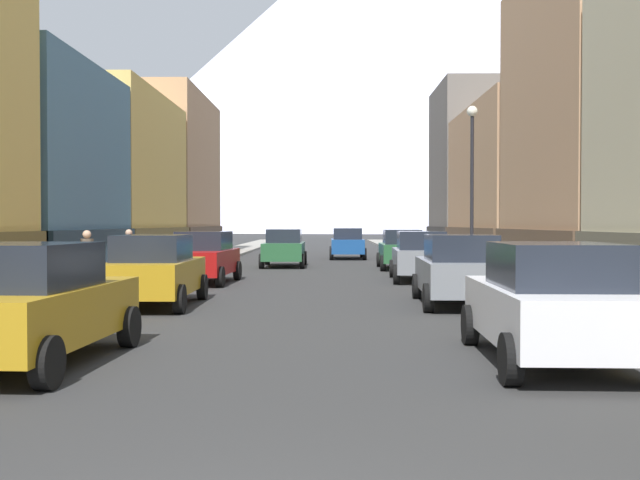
{
  "coord_description": "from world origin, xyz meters",
  "views": [
    {
      "loc": [
        0.53,
        -4.28,
        2.07
      ],
      "look_at": [
        -0.02,
        42.93,
        1.02
      ],
      "focal_mm": 42.91,
      "sensor_mm": 36.0,
      "label": 1
    }
  ],
  "objects_px": {
    "car_driving_0": "(347,243)",
    "pedestrian_0": "(87,263)",
    "car_left_0": "(30,304)",
    "pedestrian_1": "(129,256)",
    "car_left_2": "(203,257)",
    "potted_plant_0": "(583,286)",
    "car_left_1": "(154,270)",
    "streetlamp_right": "(472,166)",
    "car_right_3": "(401,249)",
    "car_right_1": "(459,270)",
    "car_right_0": "(551,303)",
    "car_right_2": "(420,256)",
    "car_driving_1": "(284,248)"
  },
  "relations": [
    {
      "from": "car_driving_0",
      "to": "pedestrian_0",
      "type": "height_order",
      "value": "pedestrian_0"
    },
    {
      "from": "car_right_1",
      "to": "pedestrian_1",
      "type": "relative_size",
      "value": 2.61
    },
    {
      "from": "car_left_2",
      "to": "car_driving_0",
      "type": "relative_size",
      "value": 1.02
    },
    {
      "from": "car_driving_0",
      "to": "streetlamp_right",
      "type": "relative_size",
      "value": 0.75
    },
    {
      "from": "potted_plant_0",
      "to": "pedestrian_1",
      "type": "height_order",
      "value": "pedestrian_1"
    },
    {
      "from": "car_driving_0",
      "to": "pedestrian_0",
      "type": "relative_size",
      "value": 2.56
    },
    {
      "from": "car_driving_1",
      "to": "car_right_0",
      "type": "bearing_deg",
      "value": -77.83
    },
    {
      "from": "car_right_0",
      "to": "car_driving_0",
      "type": "height_order",
      "value": "same"
    },
    {
      "from": "car_left_1",
      "to": "pedestrian_1",
      "type": "distance_m",
      "value": 7.35
    },
    {
      "from": "car_left_2",
      "to": "car_right_3",
      "type": "distance_m",
      "value": 11.17
    },
    {
      "from": "car_left_2",
      "to": "pedestrian_1",
      "type": "distance_m",
      "value": 2.49
    },
    {
      "from": "car_right_2",
      "to": "car_right_3",
      "type": "xyz_separation_m",
      "value": [
        0.0,
        7.1,
        0.0
      ]
    },
    {
      "from": "pedestrian_1",
      "to": "car_left_0",
      "type": "bearing_deg",
      "value": -80.6
    },
    {
      "from": "car_left_1",
      "to": "car_right_2",
      "type": "xyz_separation_m",
      "value": [
        7.6,
        8.41,
        0.0
      ]
    },
    {
      "from": "car_right_1",
      "to": "streetlamp_right",
      "type": "xyz_separation_m",
      "value": [
        1.55,
        6.64,
        3.09
      ]
    },
    {
      "from": "car_left_2",
      "to": "car_driving_0",
      "type": "height_order",
      "value": "same"
    },
    {
      "from": "car_left_1",
      "to": "car_right_0",
      "type": "height_order",
      "value": "same"
    },
    {
      "from": "car_right_3",
      "to": "car_driving_0",
      "type": "distance_m",
      "value": 10.05
    },
    {
      "from": "car_driving_0",
      "to": "potted_plant_0",
      "type": "height_order",
      "value": "car_driving_0"
    },
    {
      "from": "car_left_0",
      "to": "car_left_2",
      "type": "distance_m",
      "value": 15.18
    },
    {
      "from": "car_left_2",
      "to": "potted_plant_0",
      "type": "bearing_deg",
      "value": -31.71
    },
    {
      "from": "car_right_1",
      "to": "pedestrian_0",
      "type": "xyz_separation_m",
      "value": [
        -10.05,
        2.13,
        0.05
      ]
    },
    {
      "from": "car_left_0",
      "to": "car_driving_0",
      "type": "xyz_separation_m",
      "value": [
        5.4,
        33.19,
        0.0
      ]
    },
    {
      "from": "car_left_0",
      "to": "streetlamp_right",
      "type": "relative_size",
      "value": 0.76
    },
    {
      "from": "car_left_0",
      "to": "streetlamp_right",
      "type": "distance_m",
      "value": 17.68
    },
    {
      "from": "streetlamp_right",
      "to": "car_right_2",
      "type": "bearing_deg",
      "value": 136.68
    },
    {
      "from": "car_right_1",
      "to": "car_right_3",
      "type": "distance_m",
      "value": 15.2
    },
    {
      "from": "potted_plant_0",
      "to": "streetlamp_right",
      "type": "distance_m",
      "value": 7.39
    },
    {
      "from": "car_right_3",
      "to": "pedestrian_1",
      "type": "relative_size",
      "value": 2.59
    },
    {
      "from": "car_right_0",
      "to": "pedestrian_0",
      "type": "distance_m",
      "value": 14.22
    },
    {
      "from": "car_left_0",
      "to": "pedestrian_1",
      "type": "distance_m",
      "value": 14.99
    },
    {
      "from": "car_right_0",
      "to": "car_right_2",
      "type": "relative_size",
      "value": 0.99
    },
    {
      "from": "car_left_2",
      "to": "pedestrian_1",
      "type": "relative_size",
      "value": 2.63
    },
    {
      "from": "car_left_1",
      "to": "streetlamp_right",
      "type": "distance_m",
      "value": 11.9
    },
    {
      "from": "car_left_1",
      "to": "streetlamp_right",
      "type": "relative_size",
      "value": 0.75
    },
    {
      "from": "car_right_3",
      "to": "car_driving_0",
      "type": "bearing_deg",
      "value": 102.63
    },
    {
      "from": "car_right_3",
      "to": "car_right_0",
      "type": "bearing_deg",
      "value": -90.0
    },
    {
      "from": "potted_plant_0",
      "to": "streetlamp_right",
      "type": "relative_size",
      "value": 0.12
    },
    {
      "from": "pedestrian_1",
      "to": "car_left_2",
      "type": "bearing_deg",
      "value": 9.25
    },
    {
      "from": "car_driving_0",
      "to": "potted_plant_0",
      "type": "bearing_deg",
      "value": -77.65
    },
    {
      "from": "car_left_0",
      "to": "streetlamp_right",
      "type": "xyz_separation_m",
      "value": [
        9.15,
        14.81,
        3.09
      ]
    },
    {
      "from": "car_right_0",
      "to": "pedestrian_0",
      "type": "bearing_deg",
      "value": 134.96
    },
    {
      "from": "car_left_1",
      "to": "streetlamp_right",
      "type": "bearing_deg",
      "value": 37.22
    },
    {
      "from": "car_right_0",
      "to": "car_right_3",
      "type": "distance_m",
      "value": 23.14
    },
    {
      "from": "pedestrian_0",
      "to": "car_left_1",
      "type": "bearing_deg",
      "value": -44.9
    },
    {
      "from": "car_right_3",
      "to": "pedestrian_0",
      "type": "relative_size",
      "value": 2.58
    },
    {
      "from": "car_right_3",
      "to": "pedestrian_0",
      "type": "distance_m",
      "value": 16.49
    },
    {
      "from": "car_left_1",
      "to": "pedestrian_1",
      "type": "relative_size",
      "value": 2.59
    },
    {
      "from": "streetlamp_right",
      "to": "car_left_0",
      "type": "bearing_deg",
      "value": -121.72
    },
    {
      "from": "pedestrian_0",
      "to": "streetlamp_right",
      "type": "relative_size",
      "value": 0.29
    }
  ]
}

